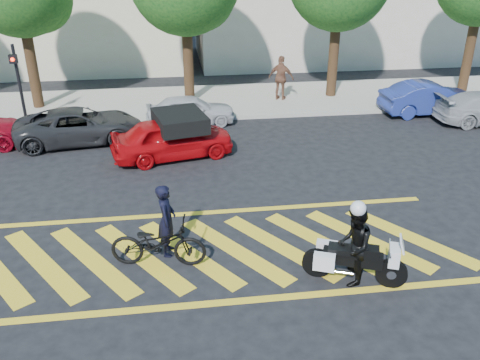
{
  "coord_description": "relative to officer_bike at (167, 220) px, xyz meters",
  "views": [
    {
      "loc": [
        -0.76,
        -10.13,
        6.72
      ],
      "look_at": [
        0.85,
        1.64,
        1.05
      ],
      "focal_mm": 38.0,
      "sensor_mm": 36.0,
      "label": 1
    }
  ],
  "objects": [
    {
      "name": "officer_moto",
      "position": [
        3.89,
        -1.65,
        0.02
      ],
      "size": [
        0.96,
        1.07,
        1.8
      ],
      "primitive_type": "imported",
      "rotation": [
        0.0,
        0.0,
        -1.96
      ],
      "color": "black",
      "rests_on": "ground"
    },
    {
      "name": "red_convertible",
      "position": [
        0.22,
        5.82,
        -0.19
      ],
      "size": [
        4.3,
        2.48,
        1.38
      ],
      "primitive_type": "imported",
      "rotation": [
        0.0,
        0.0,
        1.8
      ],
      "color": "#B3080D",
      "rests_on": "ground"
    },
    {
      "name": "bicycle",
      "position": [
        -0.21,
        -0.45,
        -0.32
      ],
      "size": [
        2.24,
        1.09,
        1.13
      ],
      "primitive_type": "imported",
      "rotation": [
        0.0,
        0.0,
        1.4
      ],
      "color": "black",
      "rests_on": "ground"
    },
    {
      "name": "crosswalk",
      "position": [
        1.02,
        -0.1,
        -0.88
      ],
      "size": [
        12.33,
        4.0,
        0.01
      ],
      "color": "yellow",
      "rests_on": "ground"
    },
    {
      "name": "parked_mid_left",
      "position": [
        -3.08,
        7.7,
        -0.26
      ],
      "size": [
        4.7,
        2.64,
        1.24
      ],
      "primitive_type": "imported",
      "rotation": [
        0.0,
        0.0,
        1.71
      ],
      "color": "black",
      "rests_on": "ground"
    },
    {
      "name": "parked_right",
      "position": [
        10.96,
        9.1,
        -0.21
      ],
      "size": [
        4.14,
        1.56,
        1.35
      ],
      "primitive_type": "imported",
      "rotation": [
        0.0,
        0.0,
        1.6
      ],
      "color": "navy",
      "rests_on": "ground"
    },
    {
      "name": "sidewalk",
      "position": [
        1.06,
        11.9,
        -0.8
      ],
      "size": [
        60.0,
        5.0,
        0.15
      ],
      "primitive_type": "cube",
      "color": "#9E998E",
      "rests_on": "ground"
    },
    {
      "name": "officer_bike",
      "position": [
        0.0,
        0.0,
        0.0
      ],
      "size": [
        0.49,
        0.68,
        1.76
      ],
      "primitive_type": "imported",
      "rotation": [
        0.0,
        0.0,
        1.46
      ],
      "color": "black",
      "rests_on": "ground"
    },
    {
      "name": "pedestrian_right",
      "position": [
        5.12,
        11.53,
        0.24
      ],
      "size": [
        1.23,
        0.96,
        1.94
      ],
      "primitive_type": "imported",
      "rotation": [
        0.0,
        0.0,
        2.64
      ],
      "color": "brown",
      "rests_on": "sidewalk"
    },
    {
      "name": "parked_mid_right",
      "position": [
        0.96,
        9.1,
        -0.29
      ],
      "size": [
        3.57,
        1.65,
        1.18
      ],
      "primitive_type": "imported",
      "rotation": [
        0.0,
        0.0,
        1.64
      ],
      "color": "silver",
      "rests_on": "ground"
    },
    {
      "name": "police_motorcycle",
      "position": [
        3.91,
        -1.63,
        -0.35
      ],
      "size": [
        2.11,
        1.17,
        0.98
      ],
      "rotation": [
        0.0,
        0.0,
        -0.39
      ],
      "color": "black",
      "rests_on": "ground"
    },
    {
      "name": "ground",
      "position": [
        1.06,
        -0.1,
        -0.88
      ],
      "size": [
        90.0,
        90.0,
        0.0
      ],
      "primitive_type": "plane",
      "color": "black",
      "rests_on": "ground"
    },
    {
      "name": "signal_pole",
      "position": [
        -5.44,
        9.63,
        1.04
      ],
      "size": [
        0.28,
        0.43,
        3.2
      ],
      "color": "black",
      "rests_on": "ground"
    }
  ]
}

